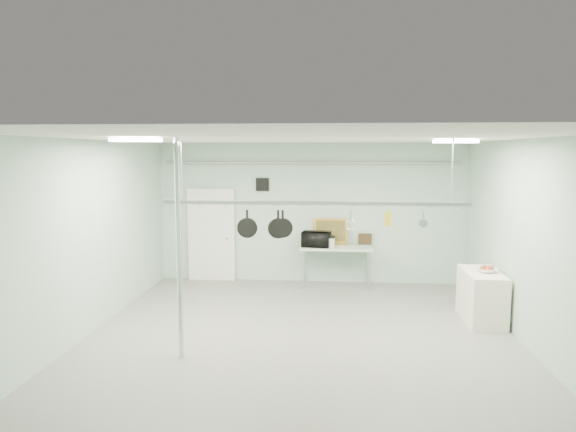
# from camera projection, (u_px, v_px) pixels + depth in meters

# --- Properties ---
(floor) EXTENTS (8.00, 8.00, 0.00)m
(floor) POSITION_uv_depth(u_px,v_px,m) (299.00, 345.00, 8.01)
(floor) COLOR gray
(floor) RESTS_ON ground
(ceiling) EXTENTS (7.00, 8.00, 0.02)m
(ceiling) POSITION_uv_depth(u_px,v_px,m) (300.00, 139.00, 7.62)
(ceiling) COLOR silver
(ceiling) RESTS_ON back_wall
(back_wall) EXTENTS (7.00, 0.02, 3.20)m
(back_wall) POSITION_uv_depth(u_px,v_px,m) (310.00, 213.00, 11.76)
(back_wall) COLOR #9EBEAE
(back_wall) RESTS_ON floor
(right_wall) EXTENTS (0.02, 8.00, 3.20)m
(right_wall) POSITION_uv_depth(u_px,v_px,m) (537.00, 248.00, 7.53)
(right_wall) COLOR #9EBEAE
(right_wall) RESTS_ON floor
(door) EXTENTS (1.10, 0.10, 2.20)m
(door) POSITION_uv_depth(u_px,v_px,m) (212.00, 236.00, 11.97)
(door) COLOR silver
(door) RESTS_ON floor
(wall_vent) EXTENTS (0.30, 0.04, 0.30)m
(wall_vent) POSITION_uv_depth(u_px,v_px,m) (262.00, 185.00, 11.75)
(wall_vent) COLOR black
(wall_vent) RESTS_ON back_wall
(conduit_pipe) EXTENTS (6.60, 0.07, 0.07)m
(conduit_pipe) POSITION_uv_depth(u_px,v_px,m) (310.00, 163.00, 11.53)
(conduit_pipe) COLOR gray
(conduit_pipe) RESTS_ON back_wall
(chrome_pole) EXTENTS (0.08, 0.08, 3.20)m
(chrome_pole) POSITION_uv_depth(u_px,v_px,m) (179.00, 250.00, 7.36)
(chrome_pole) COLOR silver
(chrome_pole) RESTS_ON floor
(prep_table) EXTENTS (1.60, 0.70, 0.91)m
(prep_table) POSITION_uv_depth(u_px,v_px,m) (336.00, 250.00, 11.42)
(prep_table) COLOR #A9C7B6
(prep_table) RESTS_ON floor
(side_cabinet) EXTENTS (0.60, 1.20, 0.90)m
(side_cabinet) POSITION_uv_depth(u_px,v_px,m) (482.00, 297.00, 9.08)
(side_cabinet) COLOR silver
(side_cabinet) RESTS_ON floor
(pot_rack) EXTENTS (4.80, 0.06, 1.00)m
(pot_rack) POSITION_uv_depth(u_px,v_px,m) (314.00, 201.00, 8.02)
(pot_rack) COLOR #B7B7BC
(pot_rack) RESTS_ON ceiling
(light_panel_left) EXTENTS (0.65, 0.30, 0.05)m
(light_panel_left) POSITION_uv_depth(u_px,v_px,m) (136.00, 140.00, 7.01)
(light_panel_left) COLOR white
(light_panel_left) RESTS_ON ceiling
(light_panel_right) EXTENTS (0.65, 0.30, 0.05)m
(light_panel_right) POSITION_uv_depth(u_px,v_px,m) (455.00, 141.00, 8.01)
(light_panel_right) COLOR white
(light_panel_right) RESTS_ON ceiling
(microwave) EXTENTS (0.67, 0.51, 0.34)m
(microwave) POSITION_uv_depth(u_px,v_px,m) (316.00, 239.00, 11.37)
(microwave) COLOR black
(microwave) RESTS_ON prep_table
(coffee_canister) EXTENTS (0.18, 0.18, 0.21)m
(coffee_canister) POSITION_uv_depth(u_px,v_px,m) (331.00, 243.00, 11.26)
(coffee_canister) COLOR silver
(coffee_canister) RESTS_ON prep_table
(painting_large) EXTENTS (0.79, 0.18, 0.58)m
(painting_large) POSITION_uv_depth(u_px,v_px,m) (331.00, 231.00, 11.68)
(painting_large) COLOR gold
(painting_large) RESTS_ON prep_table
(painting_small) EXTENTS (0.30, 0.10, 0.25)m
(painting_small) POSITION_uv_depth(u_px,v_px,m) (365.00, 239.00, 11.64)
(painting_small) COLOR black
(painting_small) RESTS_ON prep_table
(fruit_bowl) EXTENTS (0.42, 0.42, 0.08)m
(fruit_bowl) POSITION_uv_depth(u_px,v_px,m) (487.00, 270.00, 8.97)
(fruit_bowl) COLOR white
(fruit_bowl) RESTS_ON side_cabinet
(skillet_left) EXTENTS (0.32, 0.07, 0.44)m
(skillet_left) POSITION_uv_depth(u_px,v_px,m) (247.00, 224.00, 8.15)
(skillet_left) COLOR black
(skillet_left) RESTS_ON pot_rack
(skillet_mid) EXTENTS (0.32, 0.11, 0.44)m
(skillet_mid) POSITION_uv_depth(u_px,v_px,m) (283.00, 224.00, 8.10)
(skillet_mid) COLOR black
(skillet_mid) RESTS_ON pot_rack
(skillet_right) EXTENTS (0.33, 0.10, 0.45)m
(skillet_right) POSITION_uv_depth(u_px,v_px,m) (278.00, 224.00, 8.11)
(skillet_right) COLOR black
(skillet_right) RESTS_ON pot_rack
(whisk) EXTENTS (0.18, 0.18, 0.36)m
(whisk) POSITION_uv_depth(u_px,v_px,m) (351.00, 222.00, 8.01)
(whisk) COLOR #B3B3B8
(whisk) RESTS_ON pot_rack
(grater) EXTENTS (0.10, 0.03, 0.24)m
(grater) POSITION_uv_depth(u_px,v_px,m) (388.00, 219.00, 7.95)
(grater) COLOR gold
(grater) RESTS_ON pot_rack
(saucepan) EXTENTS (0.15, 0.12, 0.24)m
(saucepan) POSITION_uv_depth(u_px,v_px,m) (423.00, 219.00, 7.91)
(saucepan) COLOR #BCBBC0
(saucepan) RESTS_ON pot_rack
(fruit_cluster) EXTENTS (0.24, 0.24, 0.09)m
(fruit_cluster) POSITION_uv_depth(u_px,v_px,m) (487.00, 268.00, 8.96)
(fruit_cluster) COLOR #AD2910
(fruit_cluster) RESTS_ON fruit_bowl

